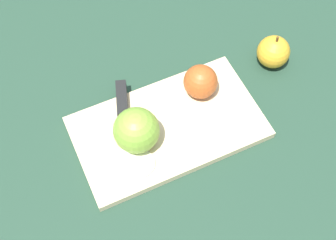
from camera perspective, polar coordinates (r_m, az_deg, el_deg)
The scene contains 7 objects.
ground_plane at distance 0.92m, azimuth 0.00°, elevation -1.18°, with size 4.00×4.00×0.00m, color #1E3828.
cutting_board at distance 0.91m, azimuth 0.00°, elevation -0.91°, with size 0.37×0.22×0.02m.
apple_half_left at distance 0.92m, azimuth 4.00°, elevation 4.71°, with size 0.07×0.07×0.07m.
apple_half_right at distance 0.85m, azimuth -3.85°, elevation -1.26°, with size 0.09×0.09×0.09m.
knife at distance 0.93m, azimuth -5.61°, elevation 2.04°, with size 0.06×0.16×0.02m.
apple_slice at distance 0.87m, azimuth -3.49°, elevation -5.35°, with size 0.06×0.06×0.01m.
apple_whole at distance 1.01m, azimuth 12.72°, elevation 8.10°, with size 0.07×0.07×0.08m.
Camera 1 is at (0.17, 0.42, 0.80)m, focal length 50.00 mm.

